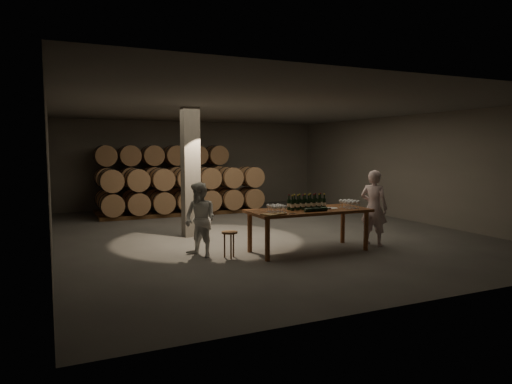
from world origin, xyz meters
name	(u,v)px	position (x,y,z in m)	size (l,w,h in m)	color
room	(191,172)	(-1.80, 0.20, 1.60)	(12.00, 12.00, 12.00)	#4A4745
tasting_table	(309,214)	(0.00, -2.50, 0.80)	(2.60, 1.10, 0.90)	brown
barrel_stack_back	(163,177)	(-1.35, 5.20, 1.20)	(4.70, 0.95, 2.31)	brown
barrel_stack_front	(185,190)	(-0.96, 3.80, 0.83)	(5.48, 0.95, 1.57)	brown
bottle_cluster	(307,204)	(-0.02, -2.45, 1.02)	(0.86, 0.23, 0.33)	black
lying_bottles	(316,209)	(-0.03, -2.85, 0.94)	(0.63, 0.08, 0.08)	black
glass_cluster_left	(277,207)	(-0.81, -2.60, 1.01)	(0.30, 0.41, 0.16)	silver
glass_cluster_right	(349,202)	(0.96, -2.62, 1.03)	(0.31, 0.42, 0.18)	silver
plate	(332,208)	(0.52, -2.59, 0.91)	(0.27, 0.27, 0.02)	white
notebook_near	(280,214)	(-0.91, -2.91, 0.92)	(0.22, 0.18, 0.03)	brown
notebook_corner	(269,215)	(-1.14, -2.93, 0.91)	(0.22, 0.28, 0.02)	brown
pen	(292,214)	(-0.64, -2.95, 0.91)	(0.01, 0.01, 0.16)	black
stool	(230,236)	(-1.75, -2.37, 0.44)	(0.32, 0.32, 0.53)	brown
person_man	(374,208)	(1.66, -2.58, 0.86)	(0.62, 0.41, 1.71)	silver
person_woman	(200,220)	(-2.25, -2.03, 0.76)	(0.73, 0.57, 1.51)	silver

